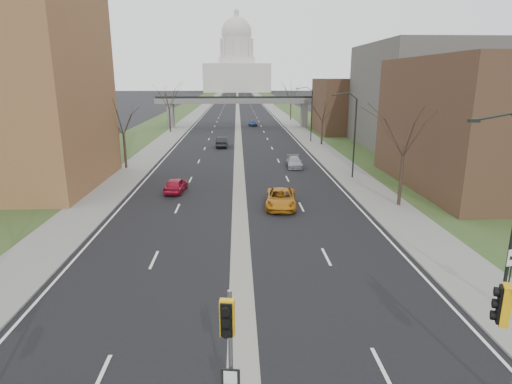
{
  "coord_description": "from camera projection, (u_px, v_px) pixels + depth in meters",
  "views": [
    {
      "loc": [
        -0.11,
        -10.96,
        10.14
      ],
      "look_at": [
        0.87,
        11.73,
        4.07
      ],
      "focal_mm": 30.0,
      "sensor_mm": 36.0,
      "label": 1
    }
  ],
  "objects": [
    {
      "name": "road_surface",
      "position": [
        238.0,
        106.0,
        157.97
      ],
      "size": [
        20.0,
        600.0,
        0.01
      ],
      "primitive_type": "cube",
      "color": "black",
      "rests_on": "ground"
    },
    {
      "name": "median_strip",
      "position": [
        238.0,
        106.0,
        157.97
      ],
      "size": [
        1.2,
        600.0,
        0.02
      ],
      "primitive_type": "cube",
      "color": "gray",
      "rests_on": "ground"
    },
    {
      "name": "sidewalk_right",
      "position": [
        270.0,
        106.0,
        158.45
      ],
      "size": [
        4.0,
        600.0,
        0.12
      ],
      "primitive_type": "cube",
      "color": "gray",
      "rests_on": "ground"
    },
    {
      "name": "sidewalk_left",
      "position": [
        205.0,
        106.0,
        157.45
      ],
      "size": [
        4.0,
        600.0,
        0.12
      ],
      "primitive_type": "cube",
      "color": "gray",
      "rests_on": "ground"
    },
    {
      "name": "grass_verge_right",
      "position": [
        286.0,
        106.0,
        158.71
      ],
      "size": [
        8.0,
        600.0,
        0.1
      ],
      "primitive_type": "cube",
      "color": "#2D431F",
      "rests_on": "ground"
    },
    {
      "name": "grass_verge_left",
      "position": [
        189.0,
        106.0,
        157.21
      ],
      "size": [
        8.0,
        600.0,
        0.1
      ],
      "primitive_type": "cube",
      "color": "#2D431F",
      "rests_on": "ground"
    },
    {
      "name": "commercial_block_near",
      "position": [
        497.0,
        124.0,
        39.67
      ],
      "size": [
        16.0,
        20.0,
        12.0
      ],
      "primitive_type": "cube",
      "color": "brown",
      "rests_on": "ground"
    },
    {
      "name": "commercial_block_mid",
      "position": [
        429.0,
        96.0,
        62.62
      ],
      "size": [
        18.0,
        22.0,
        15.0
      ],
      "primitive_type": "cube",
      "color": "#5F5D57",
      "rests_on": "ground"
    },
    {
      "name": "commercial_block_far",
      "position": [
        355.0,
        106.0,
        80.38
      ],
      "size": [
        14.0,
        14.0,
        10.0
      ],
      "primitive_type": "cube",
      "color": "brown",
      "rests_on": "ground"
    },
    {
      "name": "pedestrian_bridge",
      "position": [
        238.0,
        104.0,
        89.16
      ],
      "size": [
        34.0,
        3.0,
        6.45
      ],
      "color": "slate",
      "rests_on": "ground"
    },
    {
      "name": "capitol",
      "position": [
        237.0,
        66.0,
        317.23
      ],
      "size": [
        48.0,
        42.0,
        55.75
      ],
      "color": "beige",
      "rests_on": "ground"
    },
    {
      "name": "streetlight_near",
      "position": [
        506.0,
        158.0,
        17.65
      ],
      "size": [
        2.61,
        0.2,
        8.7
      ],
      "color": "black",
      "rests_on": "sidewalk_right"
    },
    {
      "name": "streetlight_mid",
      "position": [
        348.0,
        111.0,
        42.75
      ],
      "size": [
        2.61,
        0.2,
        8.7
      ],
      "color": "black",
      "rests_on": "sidewalk_right"
    },
    {
      "name": "streetlight_far",
      "position": [
        307.0,
        99.0,
        67.84
      ],
      "size": [
        2.61,
        0.2,
        8.7
      ],
      "color": "black",
      "rests_on": "sidewalk_right"
    },
    {
      "name": "tree_left_b",
      "position": [
        122.0,
        114.0,
        47.72
      ],
      "size": [
        6.75,
        6.75,
        8.81
      ],
      "color": "#382B21",
      "rests_on": "sidewalk_left"
    },
    {
      "name": "tree_left_c",
      "position": [
        169.0,
        95.0,
        80.33
      ],
      "size": [
        7.65,
        7.65,
        9.99
      ],
      "color": "#382B21",
      "rests_on": "sidewalk_left"
    },
    {
      "name": "tree_right_a",
      "position": [
        406.0,
        124.0,
        33.26
      ],
      "size": [
        7.2,
        7.2,
        9.4
      ],
      "color": "#382B21",
      "rests_on": "sidewalk_right"
    },
    {
      "name": "tree_right_b",
      "position": [
        323.0,
        107.0,
        65.32
      ],
      "size": [
        6.3,
        6.3,
        8.22
      ],
      "color": "#382B21",
      "rests_on": "sidewalk_right"
    },
    {
      "name": "tree_right_c",
      "position": [
        291.0,
        91.0,
        103.61
      ],
      "size": [
        7.65,
        7.65,
        9.99
      ],
      "color": "#382B21",
      "rests_on": "sidewalk_right"
    },
    {
      "name": "signal_pole_median",
      "position": [
        229.0,
        343.0,
        11.45
      ],
      "size": [
        0.54,
        0.78,
        4.68
      ],
      "rotation": [
        0.0,
        0.0,
        -0.13
      ],
      "color": "gray",
      "rests_on": "ground"
    },
    {
      "name": "speed_limit_sign",
      "position": [
        511.0,
        268.0,
        18.84
      ],
      "size": [
        0.6,
        0.16,
        2.81
      ],
      "rotation": [
        0.0,
        0.0,
        0.21
      ],
      "color": "black",
      "rests_on": "sidewalk_right"
    },
    {
      "name": "car_left_near",
      "position": [
        176.0,
        185.0,
        39.06
      ],
      "size": [
        1.98,
        4.09,
        1.35
      ],
      "primitive_type": "imported",
      "rotation": [
        0.0,
        0.0,
        3.04
      ],
      "color": "#A4122D",
      "rests_on": "ground"
    },
    {
      "name": "car_left_far",
      "position": [
        222.0,
        142.0,
        64.68
      ],
      "size": [
        1.7,
        4.66,
        1.52
      ],
      "primitive_type": "imported",
      "rotation": [
        0.0,
        0.0,
        3.12
      ],
      "color": "black",
      "rests_on": "ground"
    },
    {
      "name": "car_right_near",
      "position": [
        281.0,
        198.0,
        34.54
      ],
      "size": [
        2.9,
        5.39,
        1.44
      ],
      "primitive_type": "imported",
      "rotation": [
        0.0,
        0.0,
        -0.1
      ],
      "color": "#B36D13",
      "rests_on": "ground"
    },
    {
      "name": "car_right_mid",
      "position": [
        294.0,
        162.0,
        49.91
      ],
      "size": [
        1.88,
        4.29,
        1.22
      ],
      "primitive_type": "imported",
      "rotation": [
        0.0,
        0.0,
        -0.04
      ],
      "color": "gray",
      "rests_on": "ground"
    },
    {
      "name": "car_right_far",
      "position": [
        253.0,
        123.0,
        93.03
      ],
      "size": [
        2.01,
        4.13,
        1.36
      ],
      "primitive_type": "imported",
      "rotation": [
        0.0,
        0.0,
        0.11
      ],
      "color": "navy",
      "rests_on": "ground"
    }
  ]
}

